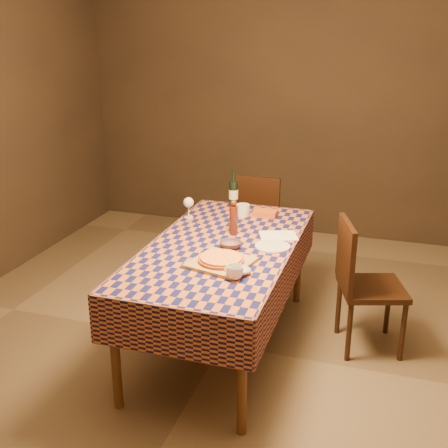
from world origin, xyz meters
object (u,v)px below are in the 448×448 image
object	(u,v)px
chair_right	(361,279)
cutting_board	(221,263)
bowl	(231,245)
chair_far	(259,217)
dining_table	(222,255)
pizza	(221,259)
wine_bottle	(234,193)
white_plate	(273,246)

from	to	relation	value
chair_right	cutting_board	bearing A→B (deg)	-143.87
bowl	chair_far	xyz separation A→B (m)	(-0.15, 1.36, -0.27)
dining_table	cutting_board	distance (m)	0.33
cutting_board	chair_right	world-z (taller)	chair_right
pizza	chair_right	xyz separation A→B (m)	(0.81, 0.59, -0.28)
chair_far	chair_right	world-z (taller)	same
pizza	wine_bottle	xyz separation A→B (m)	(-0.26, 1.13, 0.07)
dining_table	wine_bottle	world-z (taller)	wine_bottle
bowl	chair_far	distance (m)	1.39
chair_right	dining_table	bearing A→B (deg)	-162.70
dining_table	bowl	xyz separation A→B (m)	(0.07, -0.04, 0.10)
cutting_board	chair_far	bearing A→B (deg)	96.04
dining_table	bowl	world-z (taller)	bowl
wine_bottle	chair_right	world-z (taller)	wine_bottle
white_plate	wine_bottle	bearing A→B (deg)	123.09
bowl	wine_bottle	world-z (taller)	wine_bottle
cutting_board	chair_right	bearing A→B (deg)	36.13
wine_bottle	chair_right	distance (m)	1.25
pizza	white_plate	world-z (taller)	pizza
cutting_board	chair_right	xyz separation A→B (m)	(0.81, 0.59, -0.26)
chair_right	pizza	bearing A→B (deg)	-143.87
cutting_board	white_plate	size ratio (longest dim) A/B	1.47
dining_table	pizza	bearing A→B (deg)	-72.74
bowl	wine_bottle	distance (m)	0.89
cutting_board	bowl	distance (m)	0.27
pizza	chair_far	bearing A→B (deg)	96.04
chair_far	white_plate	bearing A→B (deg)	-72.01
chair_far	bowl	bearing A→B (deg)	-83.74
bowl	chair_right	size ratio (longest dim) A/B	0.15
white_plate	chair_far	xyz separation A→B (m)	(-0.41, 1.26, -0.25)
chair_far	chair_right	size ratio (longest dim) A/B	1.00
pizza	bowl	bearing A→B (deg)	94.93
wine_bottle	dining_table	bearing A→B (deg)	-78.70
wine_bottle	white_plate	size ratio (longest dim) A/B	1.26
cutting_board	wine_bottle	bearing A→B (deg)	102.96
white_plate	chair_far	bearing A→B (deg)	107.99
pizza	chair_right	bearing A→B (deg)	36.13
dining_table	bowl	size ratio (longest dim) A/B	12.85
dining_table	chair_far	world-z (taller)	chair_far
dining_table	pizza	xyz separation A→B (m)	(0.10, -0.31, 0.11)
dining_table	cutting_board	world-z (taller)	cutting_board
dining_table	bowl	distance (m)	0.13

